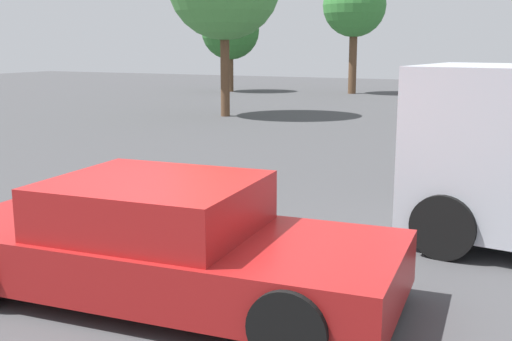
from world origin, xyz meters
name	(u,v)px	position (x,y,z in m)	size (l,w,h in m)	color
ground_plane	(168,301)	(0.00, 0.00, 0.00)	(80.00, 80.00, 0.00)	#424244
sedan_foreground	(162,243)	(-0.11, 0.08, 0.54)	(4.65, 2.23, 1.17)	maroon
dog	(221,203)	(-0.88, 2.63, 0.28)	(0.45, 0.52, 0.43)	white
tree_back_center	(230,30)	(-12.58, 24.54, 3.13)	(2.99, 2.99, 4.64)	brown
tree_back_right	(354,6)	(-6.43, 25.96, 4.27)	(3.09, 3.09, 5.86)	brown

